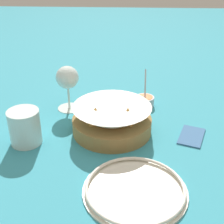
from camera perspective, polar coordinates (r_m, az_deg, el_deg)
ground_plane at (r=0.93m, az=1.55°, el=-3.09°), size 4.00×4.00×0.00m
food_basket at (r=0.90m, az=-0.03°, el=-1.54°), size 0.23×0.23×0.09m
sauce_cup at (r=1.06m, az=6.00°, el=2.11°), size 0.07×0.06×0.12m
wine_glass at (r=1.01m, az=-8.16°, el=5.97°), size 0.08×0.08×0.15m
beer_mug at (r=0.88m, az=-15.59°, el=-2.81°), size 0.12×0.09×0.10m
side_plate at (r=0.71m, az=4.24°, el=-13.89°), size 0.24×0.24×0.01m
napkin at (r=0.92m, az=14.35°, el=-4.20°), size 0.12×0.10×0.01m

